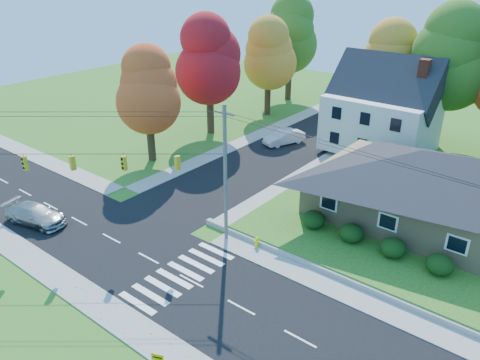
# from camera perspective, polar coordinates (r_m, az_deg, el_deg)

# --- Properties ---
(ground) EXTENTS (120.00, 120.00, 0.00)m
(ground) POSITION_cam_1_polar(r_m,az_deg,el_deg) (30.17, -5.96, -12.16)
(ground) COLOR #3D7923
(road_main) EXTENTS (90.00, 8.00, 0.02)m
(road_main) POSITION_cam_1_polar(r_m,az_deg,el_deg) (30.17, -5.96, -12.15)
(road_main) COLOR black
(road_main) RESTS_ON ground
(road_cross) EXTENTS (8.00, 44.00, 0.02)m
(road_cross) POSITION_cam_1_polar(r_m,az_deg,el_deg) (52.92, 7.49, 4.70)
(road_cross) COLOR black
(road_cross) RESTS_ON ground
(sidewalk_north) EXTENTS (90.00, 2.00, 0.08)m
(sidewalk_north) POSITION_cam_1_polar(r_m,az_deg,el_deg) (33.20, 0.09, -8.09)
(sidewalk_north) COLOR #9C9A90
(sidewalk_north) RESTS_ON ground
(sidewalk_south) EXTENTS (90.00, 2.00, 0.08)m
(sidewalk_south) POSITION_cam_1_polar(r_m,az_deg,el_deg) (27.68, -13.48, -16.74)
(sidewalk_south) COLOR #9C9A90
(sidewalk_south) RESTS_ON ground
(ranch_house) EXTENTS (14.60, 10.60, 5.40)m
(ranch_house) POSITION_cam_1_polar(r_m,az_deg,el_deg) (37.19, 20.73, -0.34)
(ranch_house) COLOR tan
(ranch_house) RESTS_ON lawn
(colonial_house) EXTENTS (10.40, 8.40, 9.60)m
(colonial_house) POSITION_cam_1_polar(r_m,az_deg,el_deg) (49.88, 16.97, 8.10)
(colonial_house) COLOR silver
(colonial_house) RESTS_ON lawn
(hedge_row) EXTENTS (10.70, 1.70, 1.27)m
(hedge_row) POSITION_cam_1_polar(r_m,az_deg,el_deg) (33.05, 15.76, -7.06)
(hedge_row) COLOR #163A10
(hedge_row) RESTS_ON lawn
(traffic_infrastructure) EXTENTS (38.10, 10.66, 10.00)m
(traffic_infrastructure) POSITION_cam_1_polar(r_m,az_deg,el_deg) (28.33, -4.74, -2.44)
(traffic_infrastructure) COLOR #666059
(traffic_infrastructure) RESTS_ON ground
(tree_lot_0) EXTENTS (6.72, 6.72, 12.51)m
(tree_lot_0) POSITION_cam_1_polar(r_m,az_deg,el_deg) (55.22, 17.96, 13.53)
(tree_lot_0) COLOR #3F2A19
(tree_lot_0) RESTS_ON lawn
(tree_lot_1) EXTENTS (7.84, 7.84, 14.60)m
(tree_lot_1) POSITION_cam_1_polar(r_m,az_deg,el_deg) (52.24, 23.96, 13.50)
(tree_lot_1) COLOR #3F2A19
(tree_lot_1) RESTS_ON lawn
(tree_west_0) EXTENTS (6.16, 6.16, 11.47)m
(tree_west_0) POSITION_cam_1_polar(r_m,az_deg,el_deg) (46.11, -11.31, 10.70)
(tree_west_0) COLOR #3F2A19
(tree_west_0) RESTS_ON ground
(tree_west_1) EXTENTS (7.28, 7.28, 13.56)m
(tree_west_1) POSITION_cam_1_polar(r_m,az_deg,el_deg) (53.34, -3.81, 14.45)
(tree_west_1) COLOR #3F2A19
(tree_west_1) RESTS_ON ground
(tree_west_2) EXTENTS (6.72, 6.72, 12.51)m
(tree_west_2) POSITION_cam_1_polar(r_m,az_deg,el_deg) (60.53, 3.51, 15.09)
(tree_west_2) COLOR #3F2A19
(tree_west_2) RESTS_ON ground
(tree_west_3) EXTENTS (7.84, 7.84, 14.60)m
(tree_west_3) POSITION_cam_1_polar(r_m,az_deg,el_deg) (68.00, 6.18, 17.20)
(tree_west_3) COLOR #3F2A19
(tree_west_3) RESTS_ON ground
(silver_sedan) EXTENTS (5.48, 3.19, 1.49)m
(silver_sedan) POSITION_cam_1_polar(r_m,az_deg,el_deg) (38.92, -23.72, -3.86)
(silver_sedan) COLOR #A1A1A1
(silver_sedan) RESTS_ON road_main
(white_car) EXTENTS (3.26, 4.96, 1.54)m
(white_car) POSITION_cam_1_polar(r_m,az_deg,el_deg) (51.67, 5.41, 5.23)
(white_car) COLOR silver
(white_car) RESTS_ON road_cross
(fire_hydrant) EXTENTS (0.47, 0.36, 0.81)m
(fire_hydrant) POSITION_cam_1_polar(r_m,az_deg,el_deg) (33.01, 2.06, -7.60)
(fire_hydrant) COLOR #FFF50E
(fire_hydrant) RESTS_ON ground
(yard_sign) EXTENTS (0.61, 0.28, 0.81)m
(yard_sign) POSITION_cam_1_polar(r_m,az_deg,el_deg) (24.83, -10.03, -20.55)
(yard_sign) COLOR black
(yard_sign) RESTS_ON ground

